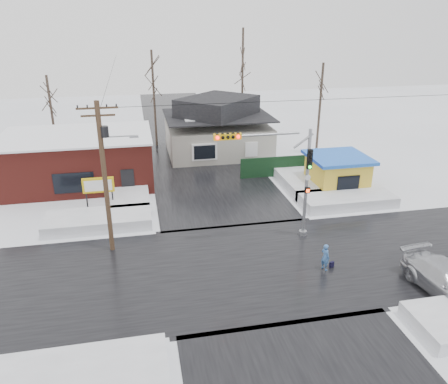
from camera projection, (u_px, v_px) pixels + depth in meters
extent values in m
plane|color=white|center=(255.00, 266.00, 24.76)|extent=(120.00, 120.00, 0.00)
cube|color=black|center=(255.00, 265.00, 24.76)|extent=(10.00, 120.00, 0.02)
cube|color=black|center=(255.00, 265.00, 24.76)|extent=(120.00, 10.00, 0.02)
cube|color=white|center=(99.00, 220.00, 29.30)|extent=(7.00, 3.00, 0.80)
cube|color=white|center=(347.00, 200.00, 32.63)|extent=(7.00, 3.00, 0.80)
cube|color=white|center=(76.00, 378.00, 16.61)|extent=(7.00, 3.00, 0.70)
cube|color=white|center=(129.00, 191.00, 34.22)|extent=(3.00, 8.00, 0.80)
cube|color=white|center=(298.00, 179.00, 36.80)|extent=(3.00, 8.00, 0.80)
cylinder|color=gray|center=(306.00, 184.00, 26.91)|extent=(0.20, 0.20, 7.00)
cylinder|color=gray|center=(303.00, 233.00, 28.17)|extent=(0.50, 0.50, 0.30)
cylinder|color=gray|center=(261.00, 135.00, 25.12)|extent=(4.60, 0.14, 0.14)
cube|color=gold|center=(227.00, 137.00, 24.75)|extent=(1.60, 0.28, 0.35)
sphere|color=#FF0C0C|center=(218.00, 138.00, 24.49)|extent=(0.20, 0.20, 0.20)
sphere|color=#FF0C0C|center=(238.00, 137.00, 24.71)|extent=(0.20, 0.20, 0.20)
cube|color=black|center=(310.00, 159.00, 26.09)|extent=(0.30, 0.22, 1.20)
sphere|color=#0CE533|center=(310.00, 167.00, 26.13)|extent=(0.18, 0.18, 0.18)
cube|color=black|center=(307.00, 190.00, 26.84)|extent=(0.30, 0.20, 0.35)
cylinder|color=#382619|center=(105.00, 180.00, 24.77)|extent=(0.28, 0.28, 9.00)
cube|color=#382619|center=(97.00, 108.00, 23.23)|extent=(2.20, 0.10, 0.10)
cube|color=#382619|center=(98.00, 116.00, 23.38)|extent=(1.80, 0.10, 0.10)
cylinder|color=black|center=(105.00, 132.00, 23.77)|extent=(0.44, 0.44, 0.60)
cylinder|color=gray|center=(117.00, 136.00, 24.00)|extent=(1.80, 0.08, 0.08)
cube|color=gray|center=(134.00, 136.00, 24.18)|extent=(0.50, 0.22, 0.12)
cube|color=maroon|center=(78.00, 159.00, 36.51)|extent=(12.00, 8.00, 4.00)
cube|color=white|center=(75.00, 136.00, 35.74)|extent=(12.20, 8.20, 0.15)
cube|color=black|center=(74.00, 183.00, 33.08)|extent=(3.00, 0.08, 1.60)
cube|color=black|center=(128.00, 183.00, 33.93)|extent=(1.00, 0.08, 2.20)
cylinder|color=black|center=(87.00, 200.00, 31.22)|extent=(0.10, 0.10, 1.80)
cylinder|color=black|center=(113.00, 198.00, 31.55)|extent=(0.10, 0.10, 1.80)
cube|color=gold|center=(98.00, 185.00, 30.97)|extent=(2.20, 0.18, 1.10)
cube|color=white|center=(98.00, 186.00, 30.87)|extent=(1.90, 0.02, 0.80)
cube|color=#A6A396|center=(218.00, 139.00, 44.55)|extent=(10.00, 8.00, 3.00)
cube|color=black|center=(217.00, 115.00, 43.65)|extent=(10.40, 8.40, 0.12)
pyramid|color=black|center=(217.00, 106.00, 43.29)|extent=(9.00, 7.00, 1.80)
cube|color=maroon|center=(246.00, 102.00, 44.77)|extent=(0.70, 0.70, 1.40)
cube|color=white|center=(205.00, 152.00, 40.54)|extent=(2.40, 0.12, 1.60)
cube|color=gold|center=(337.00, 174.00, 35.11)|extent=(4.00, 4.00, 2.60)
cube|color=#1A33C4|center=(338.00, 157.00, 34.57)|extent=(4.60, 4.60, 0.25)
cube|color=black|center=(348.00, 183.00, 33.27)|extent=(1.80, 0.06, 1.20)
cube|color=black|center=(285.00, 166.00, 38.34)|extent=(8.00, 0.12, 1.80)
cylinder|color=#332821|center=(154.00, 100.00, 45.76)|extent=(0.24, 0.24, 10.00)
cylinder|color=#332821|center=(242.00, 84.00, 49.05)|extent=(0.24, 0.24, 12.00)
cylinder|color=#332821|center=(320.00, 109.00, 43.46)|extent=(0.24, 0.24, 9.00)
cylinder|color=#332821|center=(52.00, 117.00, 42.47)|extent=(0.24, 0.24, 8.00)
imported|color=#3A66A3|center=(325.00, 257.00, 24.10)|extent=(0.55, 0.67, 1.56)
cube|color=black|center=(332.00, 265.00, 24.51)|extent=(0.30, 0.22, 0.35)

